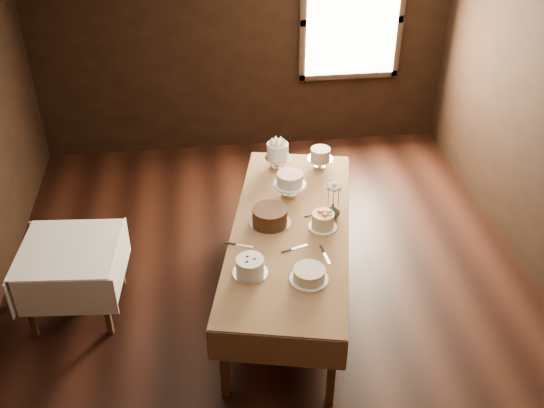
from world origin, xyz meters
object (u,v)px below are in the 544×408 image
Objects in this scene: side_table at (70,255)px; cake_meringue at (278,156)px; cake_lattice at (290,185)px; cake_server_e at (244,246)px; flower_vase at (333,211)px; display_table at (290,233)px; cake_swirl at (250,267)px; cake_chocolate at (270,216)px; cake_flowers at (323,221)px; cake_cream at (309,275)px; cake_server_d at (321,212)px; cake_server_a at (299,247)px; cake_server_b at (327,258)px; cake_speckled at (320,159)px.

cake_meringue is at bearing 26.43° from side_table.
cake_server_e is (-0.48, -0.72, -0.10)m from cake_lattice.
flower_vase reaches higher than cake_server_e.
display_table is 9.14× the size of cake_swirl.
cake_flowers reaches higher than cake_chocolate.
cake_cream is (-0.23, -0.66, -0.02)m from cake_flowers.
cake_cream reaches higher than cake_server_d.
cake_meringue is (1.92, 0.95, 0.29)m from side_table.
cake_meringue is 1.14× the size of cake_server_a.
cake_lattice reaches higher than cake_server_e.
display_table is 0.29m from cake_server_a.
cake_flowers is 1.04× the size of cake_server_b.
cake_lattice is at bearing 110.70° from cake_flowers.
cake_lattice is 1.26× the size of cake_server_d.
cake_server_a is at bearing -89.51° from cake_meringue.
cake_speckled is at bearing 20.95° from side_table.
cake_server_a is at bearing -108.05° from cake_speckled.
cake_server_d is (0.24, -0.33, -0.10)m from cake_lattice.
cake_speckled reaches higher than display_table.
cake_chocolate is (-0.61, -0.87, -0.03)m from cake_speckled.
side_table is 6.51× the size of flower_vase.
cake_cream is at bearing -86.55° from display_table.
cake_flowers is (0.25, -1.06, -0.05)m from cake_meringue.
cake_chocolate is 1.48× the size of cake_flowers.
side_table is at bearing 152.08° from cake_server_a.
cake_cream is 1.29× the size of cake_server_d.
cake_speckled is at bearing 76.50° from cake_cream.
cake_swirl is 0.52m from cake_server_a.
display_table is at bearing -97.52° from cake_lattice.
cake_meringue reaches higher than cake_server_d.
cake_server_d is (0.71, 0.74, -0.06)m from cake_swirl.
cake_lattice is 1.26× the size of cake_server_a.
cake_meringue is 1.14× the size of cake_server_d.
cake_swirl is 0.36m from cake_server_e.
cake_server_d is (0.08, 0.64, 0.00)m from cake_server_b.
cake_server_e is (1.48, -0.28, 0.18)m from side_table.
cake_swirl is at bearing -105.01° from cake_meringue.
cake_meringue is at bearing 111.76° from flower_vase.
cake_speckled is at bearing 50.53° from cake_lattice.
cake_lattice reaches higher than cake_server_a.
cake_lattice is at bearing 77.21° from cake_server_e.
cake_server_a is at bearing -136.25° from cake_server_d.
cake_lattice is 1.03× the size of cake_swirl.
cake_server_b is 1.00× the size of cake_server_d.
cake_server_b is at bearing -112.85° from cake_server_d.
cake_server_b is at bearing 0.52° from cake_server_e.
cake_meringue reaches higher than flower_vase.
cake_lattice is at bearing 128.21° from flower_vase.
display_table is 0.47m from cake_server_e.
cake_server_b is (0.20, -0.17, 0.00)m from cake_server_a.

